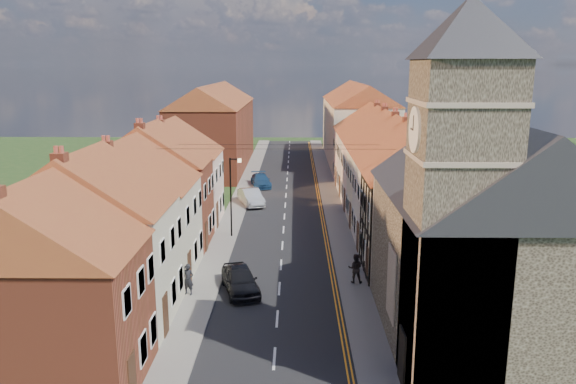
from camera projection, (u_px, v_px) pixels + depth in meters
The scene contains 24 objects.
ground at pixel (273, 383), 23.08m from camera, with size 160.00×160.00×0.00m, color #31451D.
road at pixel (285, 205), 52.33m from camera, with size 7.00×90.00×0.02m, color black.
pavement_left at pixel (238, 205), 52.37m from camera, with size 1.80×90.00×0.12m, color slate.
pavement_right at pixel (332, 205), 52.26m from camera, with size 1.80×90.00×0.12m, color slate.
church at pixel (485, 225), 24.90m from camera, with size 11.25×14.25×15.20m.
cottage_r_tudor at pixel (431, 204), 34.35m from camera, with size 8.30×5.20×9.00m.
cottage_r_white_near at pixel (414, 186), 39.62m from camera, with size 8.30×6.00×9.00m.
cottage_r_cream_mid at pixel (400, 171), 44.88m from camera, with size 8.30×5.20×9.00m.
cottage_r_pink at pixel (389, 160), 50.15m from camera, with size 8.30×6.00×9.00m.
cottage_r_white_far at pixel (380, 151), 55.41m from camera, with size 8.30×5.20×9.00m.
cottage_r_cream_far at pixel (373, 144), 60.68m from camera, with size 8.30×6.00×9.00m.
cottage_l_brick_near at pixel (35, 285), 21.98m from camera, with size 8.30×5.70×8.80m.
cottage_l_cream at pixel (88, 237), 27.60m from camera, with size 8.30×6.30×9.10m.
cottage_l_white at pixel (126, 208), 33.87m from camera, with size 8.30×6.90×8.80m.
cottage_l_brick_mid at pixel (151, 184), 39.79m from camera, with size 8.30×5.70×9.10m.
cottage_l_pink at pixel (169, 171), 45.48m from camera, with size 8.30×6.30×8.80m.
block_right_far at pixel (357, 122), 75.42m from camera, with size 8.30×24.20×10.50m.
block_left_far at pixel (214, 126), 70.77m from camera, with size 8.30×24.20×10.50m.
lamppost at pixel (232, 192), 41.84m from camera, with size 0.88×0.15×6.00m.
car_near at pixel (240, 280), 32.21m from camera, with size 1.77×4.41×1.50m, color black.
car_mid at pixel (251, 197), 52.33m from camera, with size 1.60×4.58×1.51m, color #A4A8AC.
car_far at pixel (261, 180), 60.20m from camera, with size 1.88×4.62×1.34m, color navy.
pedestrian_left at pixel (188, 279), 31.55m from camera, with size 0.65×0.43×1.79m, color black.
pedestrian_right at pixel (355, 268), 33.29m from camera, with size 0.87×0.67×1.78m, color black.
Camera 1 is at (0.90, -20.75, 12.81)m, focal length 35.00 mm.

